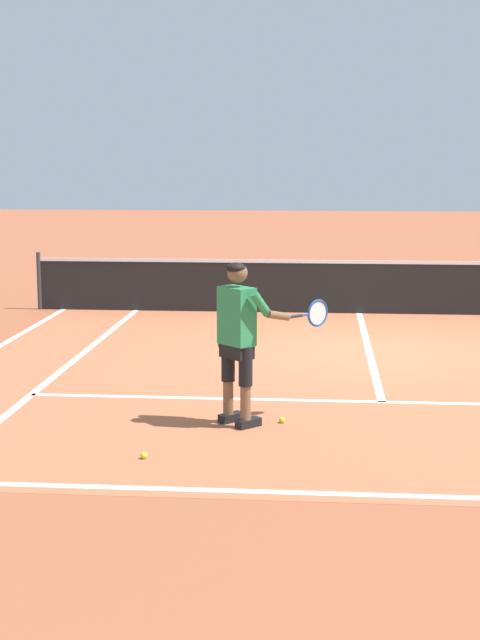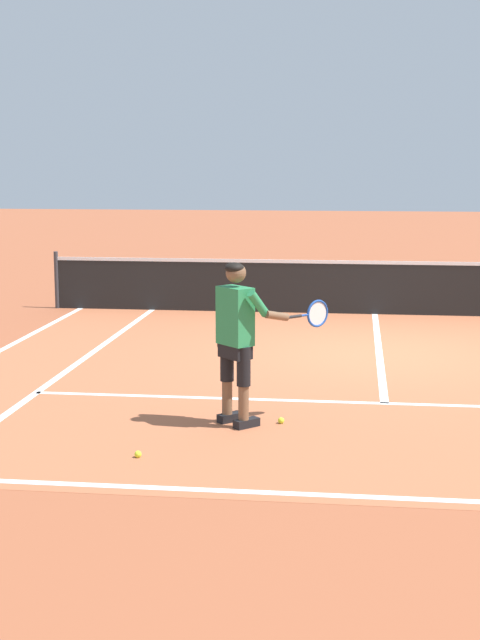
# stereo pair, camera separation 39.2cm
# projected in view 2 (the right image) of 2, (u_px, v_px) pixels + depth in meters

# --- Properties ---
(ground_plane) EXTENTS (80.00, 80.00, 0.00)m
(ground_plane) POSITION_uv_depth(u_px,v_px,m) (379.00, 353.00, 13.46)
(ground_plane) COLOR #9E5133
(court_inner_surface) EXTENTS (10.98, 9.87, 0.00)m
(court_inner_surface) POSITION_uv_depth(u_px,v_px,m) (381.00, 371.00, 12.28)
(court_inner_surface) COLOR #B2603D
(court_inner_surface) RESTS_ON ground
(line_baseline) EXTENTS (10.98, 0.10, 0.01)m
(line_baseline) POSITION_uv_depth(u_px,v_px,m) (395.00, 498.00, 7.65)
(line_baseline) COLOR white
(line_baseline) RESTS_ON ground
(line_service) EXTENTS (8.23, 0.10, 0.01)m
(line_service) POSITION_uv_depth(u_px,v_px,m) (385.00, 403.00, 10.65)
(line_service) COLOR white
(line_service) RESTS_ON ground
(line_centre_service) EXTENTS (0.10, 6.40, 0.01)m
(line_centre_service) POSITION_uv_depth(u_px,v_px,m) (379.00, 349.00, 13.78)
(line_centre_service) COLOR white
(line_centre_service) RESTS_ON ground
(line_singles_left) EXTENTS (0.10, 9.47, 0.01)m
(line_singles_left) POSITION_uv_depth(u_px,v_px,m) (78.00, 363.00, 12.78)
(line_singles_left) COLOR white
(line_singles_left) RESTS_ON ground
(tennis_net) EXTENTS (11.96, 0.08, 1.07)m
(tennis_net) POSITION_uv_depth(u_px,v_px,m) (376.00, 287.00, 16.83)
(tennis_net) COLOR #333338
(tennis_net) RESTS_ON ground
(tennis_player) EXTENTS (1.16, 0.74, 1.71)m
(tennis_player) POSITION_uv_depth(u_px,v_px,m) (238.00, 332.00, 9.63)
(tennis_player) COLOR black
(tennis_player) RESTS_ON ground
(tennis_ball_near_feet) EXTENTS (0.07, 0.07, 0.07)m
(tennis_ball_near_feet) POSITION_uv_depth(u_px,v_px,m) (281.00, 421.00, 9.84)
(tennis_ball_near_feet) COLOR #CCE02D
(tennis_ball_near_feet) RESTS_ON ground
(tennis_ball_by_baseline) EXTENTS (0.07, 0.07, 0.07)m
(tennis_ball_by_baseline) POSITION_uv_depth(u_px,v_px,m) (138.00, 454.00, 8.70)
(tennis_ball_by_baseline) COLOR #CCE02D
(tennis_ball_by_baseline) RESTS_ON ground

